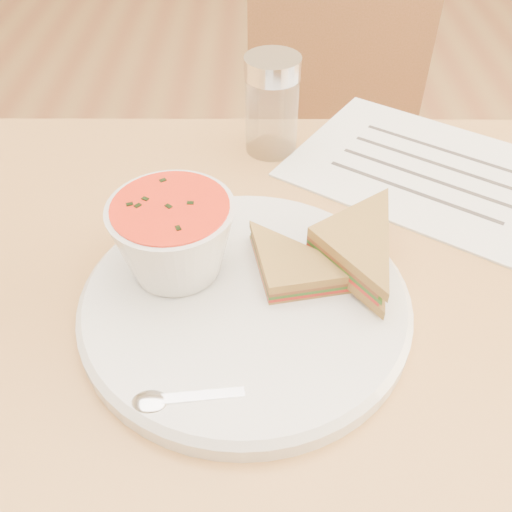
# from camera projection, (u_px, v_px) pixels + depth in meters

# --- Properties ---
(dining_table) EXTENTS (1.00, 0.70, 0.75)m
(dining_table) POSITION_uv_depth(u_px,v_px,m) (270.00, 487.00, 0.79)
(dining_table) COLOR #9C6530
(dining_table) RESTS_ON floor
(chair_far) EXTENTS (0.37, 0.37, 0.81)m
(chair_far) POSITION_uv_depth(u_px,v_px,m) (336.00, 211.00, 1.19)
(chair_far) COLOR brown
(chair_far) RESTS_ON floor
(plate) EXTENTS (0.37, 0.37, 0.02)m
(plate) POSITION_uv_depth(u_px,v_px,m) (245.00, 303.00, 0.53)
(plate) COLOR silver
(plate) RESTS_ON dining_table
(soup_bowl) EXTENTS (0.13, 0.13, 0.08)m
(soup_bowl) POSITION_uv_depth(u_px,v_px,m) (174.00, 241.00, 0.52)
(soup_bowl) COLOR silver
(soup_bowl) RESTS_ON plate
(sandwich_half_a) EXTENTS (0.11, 0.11, 0.03)m
(sandwich_half_a) POSITION_uv_depth(u_px,v_px,m) (269.00, 299.00, 0.50)
(sandwich_half_a) COLOR olive
(sandwich_half_a) RESTS_ON plate
(sandwich_half_b) EXTENTS (0.15, 0.15, 0.03)m
(sandwich_half_b) POSITION_uv_depth(u_px,v_px,m) (307.00, 240.00, 0.54)
(sandwich_half_b) COLOR olive
(sandwich_half_b) RESTS_ON plate
(spoon) EXTENTS (0.15, 0.05, 0.01)m
(spoon) POSITION_uv_depth(u_px,v_px,m) (208.00, 396.00, 0.44)
(spoon) COLOR silver
(spoon) RESTS_ON plate
(paper_menu) EXTENTS (0.39, 0.37, 0.00)m
(paper_menu) POSITION_uv_depth(u_px,v_px,m) (429.00, 171.00, 0.70)
(paper_menu) COLOR white
(paper_menu) RESTS_ON dining_table
(condiment_shaker) EXTENTS (0.07, 0.07, 0.12)m
(condiment_shaker) POSITION_uv_depth(u_px,v_px,m) (272.00, 105.00, 0.70)
(condiment_shaker) COLOR silver
(condiment_shaker) RESTS_ON dining_table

